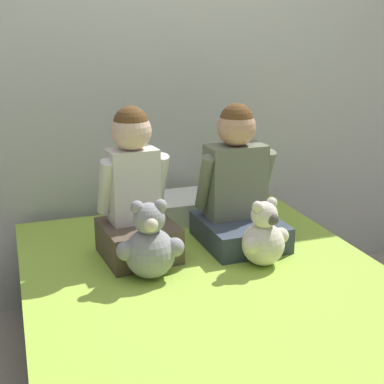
# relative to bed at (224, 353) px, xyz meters

# --- Properties ---
(wall_behind_bed) EXTENTS (8.00, 0.06, 2.50)m
(wall_behind_bed) POSITION_rel_bed_xyz_m (0.00, 1.08, 1.00)
(wall_behind_bed) COLOR beige
(wall_behind_bed) RESTS_ON ground_plane
(bed) EXTENTS (1.43, 2.00, 0.50)m
(bed) POSITION_rel_bed_xyz_m (0.00, 0.00, 0.00)
(bed) COLOR #473828
(bed) RESTS_ON ground_plane
(child_on_left) EXTENTS (0.32, 0.33, 0.63)m
(child_on_left) POSITION_rel_bed_xyz_m (-0.22, 0.44, 0.52)
(child_on_left) COLOR brown
(child_on_left) RESTS_ON bed
(child_on_right) EXTENTS (0.35, 0.40, 0.62)m
(child_on_right) POSITION_rel_bed_xyz_m (0.24, 0.45, 0.50)
(child_on_right) COLOR #384251
(child_on_right) RESTS_ON bed
(teddy_bear_held_by_left_child) EXTENTS (0.26, 0.20, 0.31)m
(teddy_bear_held_by_left_child) POSITION_rel_bed_xyz_m (-0.22, 0.22, 0.39)
(teddy_bear_held_by_left_child) COLOR #939399
(teddy_bear_held_by_left_child) RESTS_ON bed
(teddy_bear_held_by_right_child) EXTENTS (0.23, 0.18, 0.28)m
(teddy_bear_held_by_right_child) POSITION_rel_bed_xyz_m (0.24, 0.18, 0.37)
(teddy_bear_held_by_right_child) COLOR silver
(teddy_bear_held_by_right_child) RESTS_ON bed
(pillow_at_headboard) EXTENTS (0.55, 0.30, 0.11)m
(pillow_at_headboard) POSITION_rel_bed_xyz_m (0.00, 0.82, 0.31)
(pillow_at_headboard) COLOR white
(pillow_at_headboard) RESTS_ON bed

